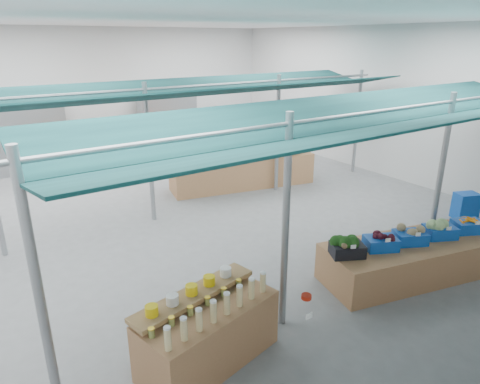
{
  "coord_description": "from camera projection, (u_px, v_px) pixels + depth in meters",
  "views": [
    {
      "loc": [
        -4.38,
        -7.9,
        3.81
      ],
      "look_at": [
        -0.09,
        -1.6,
        1.08
      ],
      "focal_mm": 32.0,
      "sensor_mm": 36.0,
      "label": 1
    }
  ],
  "objects": [
    {
      "name": "floor",
      "position": [
        204.0,
        216.0,
        9.75
      ],
      "size": [
        13.0,
        13.0,
        0.0
      ],
      "primitive_type": "plane",
      "color": "slate",
      "rests_on": "ground"
    },
    {
      "name": "hall",
      "position": [
        170.0,
        92.0,
        9.98
      ],
      "size": [
        13.0,
        13.0,
        13.0
      ],
      "color": "silver",
      "rests_on": "ground"
    },
    {
      "name": "pole_grid",
      "position": [
        281.0,
        150.0,
        8.18
      ],
      "size": [
        10.0,
        4.6,
        3.0
      ],
      "color": "gray",
      "rests_on": "floor"
    },
    {
      "name": "awnings",
      "position": [
        282.0,
        99.0,
        7.85
      ],
      "size": [
        9.5,
        7.08,
        0.3
      ],
      "color": "black",
      "rests_on": "pole_grid"
    },
    {
      "name": "back_shelving_left",
      "position": [
        30.0,
        139.0,
        12.76
      ],
      "size": [
        2.0,
        0.5,
        2.0
      ],
      "primitive_type": "cube",
      "color": "#B23F33",
      "rests_on": "floor"
    },
    {
      "name": "back_shelving_right",
      "position": [
        168.0,
        123.0,
        15.15
      ],
      "size": [
        2.0,
        0.5,
        2.0
      ],
      "primitive_type": "cube",
      "color": "#B23F33",
      "rests_on": "floor"
    },
    {
      "name": "bottle_shelf",
      "position": [
        206.0,
        331.0,
        5.26
      ],
      "size": [
        1.88,
        1.38,
        1.06
      ],
      "rotation": [
        0.0,
        0.0,
        0.21
      ],
      "color": "#976742",
      "rests_on": "floor"
    },
    {
      "name": "veg_counter",
      "position": [
        415.0,
        258.0,
        7.24
      ],
      "size": [
        3.41,
        1.81,
        0.63
      ],
      "primitive_type": "cube",
      "rotation": [
        0.0,
        0.0,
        -0.24
      ],
      "color": "#976742",
      "rests_on": "floor"
    },
    {
      "name": "fruit_counter",
      "position": [
        243.0,
        172.0,
        11.62
      ],
      "size": [
        4.0,
        1.76,
        0.83
      ],
      "primitive_type": "cube",
      "rotation": [
        0.0,
        0.0,
        -0.22
      ],
      "color": "#976742",
      "rests_on": "floor"
    },
    {
      "name": "far_counter",
      "position": [
        132.0,
        153.0,
        13.45
      ],
      "size": [
        5.03,
        1.85,
        0.89
      ],
      "primitive_type": "cube",
      "rotation": [
        0.0,
        0.0,
        0.18
      ],
      "color": "#976742",
      "rests_on": "floor"
    },
    {
      "name": "crate_stack",
      "position": [
        465.0,
        206.0,
        9.56
      ],
      "size": [
        0.59,
        0.51,
        0.59
      ],
      "primitive_type": "cube",
      "rotation": [
        0.0,
        0.0,
        -0.4
      ],
      "color": "#104BB4",
      "rests_on": "floor"
    },
    {
      "name": "vendor_left",
      "position": [
        184.0,
        156.0,
        11.72
      ],
      "size": [
        0.64,
        0.49,
        1.56
      ],
      "primitive_type": "imported",
      "rotation": [
        0.0,
        0.0,
        2.92
      ],
      "color": "#174197",
      "rests_on": "floor"
    },
    {
      "name": "vendor_right",
      "position": [
        238.0,
        148.0,
        12.67
      ],
      "size": [
        0.87,
        0.74,
        1.56
      ],
      "primitive_type": "imported",
      "rotation": [
        0.0,
        0.0,
        2.92
      ],
      "color": "#B21517",
      "rests_on": "floor"
    },
    {
      "name": "crate_broccoli",
      "position": [
        347.0,
        246.0,
        6.61
      ],
      "size": [
        0.6,
        0.54,
        0.35
      ],
      "rotation": [
        0.0,
        0.0,
        -0.47
      ],
      "color": "black",
      "rests_on": "veg_counter"
    },
    {
      "name": "crate_beets",
      "position": [
        381.0,
        241.0,
        6.83
      ],
      "size": [
        0.6,
        0.54,
        0.29
      ],
      "rotation": [
        0.0,
        0.0,
        -0.47
      ],
      "color": "#104BB4",
      "rests_on": "veg_counter"
    },
    {
      "name": "crate_celeriac",
      "position": [
        410.0,
        235.0,
        7.03
      ],
      "size": [
        0.6,
        0.54,
        0.31
      ],
      "rotation": [
        0.0,
        0.0,
        -0.47
      ],
      "color": "#104BB4",
      "rests_on": "veg_counter"
    },
    {
      "name": "crate_cabbage",
      "position": [
        440.0,
        229.0,
        7.23
      ],
      "size": [
        0.6,
        0.54,
        0.35
      ],
      "rotation": [
        0.0,
        0.0,
        -0.47
      ],
      "color": "#104BB4",
      "rests_on": "veg_counter"
    },
    {
      "name": "crate_carrots",
      "position": [
        468.0,
        226.0,
        7.46
      ],
      "size": [
        0.6,
        0.54,
        0.29
      ],
      "rotation": [
        0.0,
        0.0,
        -0.47
      ],
      "color": "#104BB4",
      "rests_on": "veg_counter"
    },
    {
      "name": "sparrow",
      "position": [
        344.0,
        246.0,
        6.44
      ],
      "size": [
        0.12,
        0.09,
        0.11
      ],
      "rotation": [
        0.0,
        0.0,
        -0.47
      ],
      "color": "brown",
      "rests_on": "crate_broccoli"
    },
    {
      "name": "pole_ribbon",
      "position": [
        307.0,
        299.0,
        4.78
      ],
      "size": [
        0.12,
        0.12,
        0.28
      ],
      "color": "#AD1B0B",
      "rests_on": "pole_grid"
    },
    {
      "name": "apple_heap_yellow",
      "position": [
        211.0,
        155.0,
        11.02
      ],
      "size": [
        2.02,
        1.44,
        0.27
      ],
      "rotation": [
        0.0,
        0.0,
        -0.44
      ],
      "color": "#997247",
      "rests_on": "fruit_counter"
    },
    {
      "name": "apple_heap_red",
      "position": [
        271.0,
        149.0,
        11.61
      ],
      "size": [
        1.66,
        1.27,
        0.27
      ],
      "rotation": [
        0.0,
        0.0,
        -0.44
      ],
      "color": "#997247",
      "rests_on": "fruit_counter"
    },
    {
      "name": "pineapple",
      "position": [
        302.0,
        145.0,
        11.95
      ],
      "size": [
        0.14,
        0.14,
        0.39
      ],
      "rotation": [
        0.0,
        0.0,
        -0.44
      ],
      "color": "#8C6019",
      "rests_on": "fruit_counter"
    }
  ]
}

